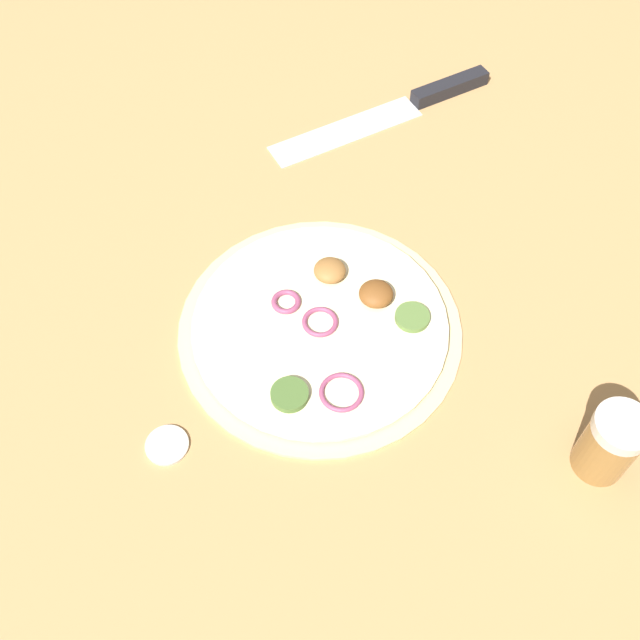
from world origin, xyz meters
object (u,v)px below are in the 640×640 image
object	(u,v)px
pizza	(322,326)
knife	(415,102)
spice_jar	(610,444)
loose_cap	(169,447)

from	to	relation	value
pizza	knife	world-z (taller)	pizza
knife	spice_jar	size ratio (longest dim) A/B	3.86
knife	spice_jar	xyz separation A→B (m)	(0.24, 0.45, 0.03)
pizza	loose_cap	xyz separation A→B (m)	(0.19, 0.00, -0.00)
loose_cap	pizza	bearing A→B (deg)	-179.34
knife	loose_cap	bearing A→B (deg)	32.87
pizza	knife	size ratio (longest dim) A/B	0.94
knife	loose_cap	world-z (taller)	knife
pizza	knife	bearing A→B (deg)	-151.60
pizza	loose_cap	distance (m)	0.19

